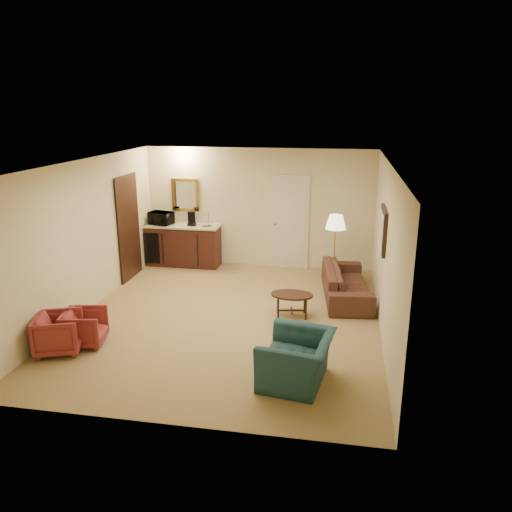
{
  "coord_description": "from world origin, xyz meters",
  "views": [
    {
      "loc": [
        1.82,
        -7.59,
        3.45
      ],
      "look_at": [
        0.39,
        0.5,
        0.97
      ],
      "focal_mm": 35.0,
      "sensor_mm": 36.0,
      "label": 1
    }
  ],
  "objects_px": {
    "sofa": "(347,278)",
    "microwave": "(161,217)",
    "waste_bin": "(211,261)",
    "coffee_maker": "(192,218)",
    "rose_chair_near": "(84,326)",
    "rose_chair_far": "(58,331)",
    "floor_lamp": "(334,252)",
    "coffee_table": "(292,305)",
    "wetbar_cabinet": "(184,245)",
    "teal_armchair": "(297,352)"
  },
  "relations": [
    {
      "from": "floor_lamp",
      "to": "microwave",
      "type": "xyz_separation_m",
      "value": [
        -3.85,
        0.92,
        0.35
      ]
    },
    {
      "from": "waste_bin",
      "to": "microwave",
      "type": "height_order",
      "value": "microwave"
    },
    {
      "from": "wetbar_cabinet",
      "to": "floor_lamp",
      "type": "distance_m",
      "value": 3.49
    },
    {
      "from": "coffee_table",
      "to": "microwave",
      "type": "relative_size",
      "value": 1.41
    },
    {
      "from": "rose_chair_near",
      "to": "coffee_maker",
      "type": "height_order",
      "value": "coffee_maker"
    },
    {
      "from": "coffee_table",
      "to": "microwave",
      "type": "bearing_deg",
      "value": 142.5
    },
    {
      "from": "teal_armchair",
      "to": "waste_bin",
      "type": "bearing_deg",
      "value": -143.68
    },
    {
      "from": "wetbar_cabinet",
      "to": "sofa",
      "type": "distance_m",
      "value": 3.87
    },
    {
      "from": "coffee_table",
      "to": "rose_chair_far",
      "type": "bearing_deg",
      "value": -149.82
    },
    {
      "from": "rose_chair_far",
      "to": "coffee_table",
      "type": "bearing_deg",
      "value": -79.96
    },
    {
      "from": "sofa",
      "to": "microwave",
      "type": "bearing_deg",
      "value": 64.89
    },
    {
      "from": "wetbar_cabinet",
      "to": "sofa",
      "type": "height_order",
      "value": "wetbar_cabinet"
    },
    {
      "from": "wetbar_cabinet",
      "to": "sofa",
      "type": "relative_size",
      "value": 0.82
    },
    {
      "from": "sofa",
      "to": "coffee_maker",
      "type": "bearing_deg",
      "value": 61.22
    },
    {
      "from": "wetbar_cabinet",
      "to": "microwave",
      "type": "distance_m",
      "value": 0.81
    },
    {
      "from": "coffee_table",
      "to": "rose_chair_near",
      "type": "bearing_deg",
      "value": -151.88
    },
    {
      "from": "microwave",
      "to": "coffee_maker",
      "type": "bearing_deg",
      "value": 14.85
    },
    {
      "from": "coffee_table",
      "to": "coffee_maker",
      "type": "relative_size",
      "value": 2.25
    },
    {
      "from": "sofa",
      "to": "coffee_table",
      "type": "distance_m",
      "value": 1.39
    },
    {
      "from": "rose_chair_near",
      "to": "coffee_maker",
      "type": "relative_size",
      "value": 1.88
    },
    {
      "from": "sofa",
      "to": "coffee_maker",
      "type": "xyz_separation_m",
      "value": [
        -3.39,
        1.41,
        0.68
      ]
    },
    {
      "from": "wetbar_cabinet",
      "to": "microwave",
      "type": "xyz_separation_m",
      "value": [
        -0.5,
        -0.01,
        0.63
      ]
    },
    {
      "from": "waste_bin",
      "to": "coffee_maker",
      "type": "bearing_deg",
      "value": 164.92
    },
    {
      "from": "rose_chair_near",
      "to": "waste_bin",
      "type": "height_order",
      "value": "rose_chair_near"
    },
    {
      "from": "sofa",
      "to": "waste_bin",
      "type": "xyz_separation_m",
      "value": [
        -2.95,
        1.29,
        -0.23
      ]
    },
    {
      "from": "sofa",
      "to": "coffee_maker",
      "type": "distance_m",
      "value": 3.74
    },
    {
      "from": "rose_chair_far",
      "to": "waste_bin",
      "type": "distance_m",
      "value": 4.35
    },
    {
      "from": "rose_chair_far",
      "to": "microwave",
      "type": "xyz_separation_m",
      "value": [
        0.0,
        4.31,
        0.77
      ]
    },
    {
      "from": "wetbar_cabinet",
      "to": "rose_chair_far",
      "type": "xyz_separation_m",
      "value": [
        -0.5,
        -4.32,
        -0.14
      ]
    },
    {
      "from": "wetbar_cabinet",
      "to": "coffee_maker",
      "type": "relative_size",
      "value": 5.19
    },
    {
      "from": "wetbar_cabinet",
      "to": "coffee_maker",
      "type": "xyz_separation_m",
      "value": [
        0.21,
        -0.01,
        0.62
      ]
    },
    {
      "from": "coffee_maker",
      "to": "teal_armchair",
      "type": "bearing_deg",
      "value": -56.74
    },
    {
      "from": "sofa",
      "to": "rose_chair_near",
      "type": "height_order",
      "value": "sofa"
    },
    {
      "from": "coffee_maker",
      "to": "sofa",
      "type": "bearing_deg",
      "value": -20.74
    },
    {
      "from": "sofa",
      "to": "coffee_table",
      "type": "height_order",
      "value": "sofa"
    },
    {
      "from": "sofa",
      "to": "coffee_table",
      "type": "relative_size",
      "value": 2.83
    },
    {
      "from": "rose_chair_far",
      "to": "floor_lamp",
      "type": "xyz_separation_m",
      "value": [
        3.85,
        3.38,
        0.42
      ]
    },
    {
      "from": "teal_armchair",
      "to": "rose_chair_far",
      "type": "xyz_separation_m",
      "value": [
        -3.48,
        0.24,
        -0.11
      ]
    },
    {
      "from": "rose_chair_far",
      "to": "microwave",
      "type": "height_order",
      "value": "microwave"
    },
    {
      "from": "sofa",
      "to": "rose_chair_near",
      "type": "relative_size",
      "value": 3.38
    },
    {
      "from": "sofa",
      "to": "coffee_maker",
      "type": "relative_size",
      "value": 6.37
    },
    {
      "from": "rose_chair_near",
      "to": "waste_bin",
      "type": "xyz_separation_m",
      "value": [
        0.9,
        3.91,
        -0.14
      ]
    },
    {
      "from": "floor_lamp",
      "to": "waste_bin",
      "type": "xyz_separation_m",
      "value": [
        -2.7,
        0.81,
        -0.58
      ]
    },
    {
      "from": "teal_armchair",
      "to": "microwave",
      "type": "relative_size",
      "value": 1.95
    },
    {
      "from": "teal_armchair",
      "to": "floor_lamp",
      "type": "distance_m",
      "value": 3.65
    },
    {
      "from": "waste_bin",
      "to": "microwave",
      "type": "distance_m",
      "value": 1.48
    },
    {
      "from": "teal_armchair",
      "to": "waste_bin",
      "type": "xyz_separation_m",
      "value": [
        -2.33,
        4.43,
        -0.27
      ]
    },
    {
      "from": "wetbar_cabinet",
      "to": "teal_armchair",
      "type": "distance_m",
      "value": 5.44
    },
    {
      "from": "teal_armchair",
      "to": "coffee_maker",
      "type": "bearing_deg",
      "value": -140.06
    },
    {
      "from": "microwave",
      "to": "rose_chair_near",
      "type": "bearing_deg",
      "value": -72.05
    }
  ]
}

